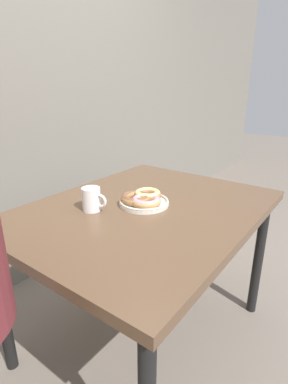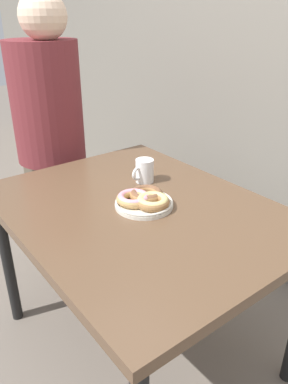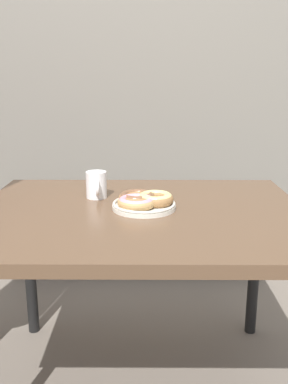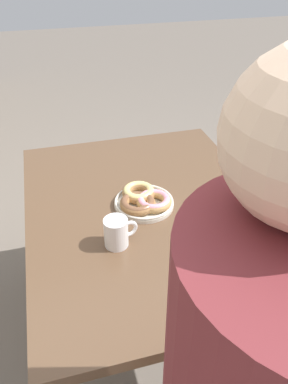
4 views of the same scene
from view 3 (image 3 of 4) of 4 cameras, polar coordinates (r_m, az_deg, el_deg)
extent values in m
cube|color=slate|center=(2.35, -0.17, 18.44)|extent=(8.00, 0.05, 2.60)
cube|color=brown|center=(1.48, -0.47, -3.15)|extent=(1.14, 0.89, 0.04)
cylinder|color=black|center=(2.04, -15.04, -9.28)|extent=(0.05, 0.05, 0.68)
cylinder|color=black|center=(2.03, 14.54, -9.38)|extent=(0.05, 0.05, 0.68)
cylinder|color=silver|center=(1.48, 0.00, -1.98)|extent=(0.22, 0.22, 0.01)
torus|color=silver|center=(1.48, 0.00, -1.53)|extent=(0.22, 0.22, 0.01)
torus|color=#9E7042|center=(1.48, 1.55, -0.93)|extent=(0.17, 0.17, 0.04)
torus|color=#E0D17F|center=(1.48, 1.55, -0.69)|extent=(0.16, 0.16, 0.03)
torus|color=#9E7042|center=(1.50, -0.92, -0.77)|extent=(0.14, 0.14, 0.03)
torus|color=brown|center=(1.50, -0.92, -0.56)|extent=(0.13, 0.13, 0.03)
torus|color=tan|center=(1.45, -1.03, -1.42)|extent=(0.14, 0.14, 0.03)
torus|color=pink|center=(1.44, -1.03, -1.20)|extent=(0.13, 0.13, 0.03)
cylinder|color=white|center=(1.62, -6.37, 0.98)|extent=(0.08, 0.08, 0.10)
cylinder|color=#382114|center=(1.61, -6.41, 2.51)|extent=(0.06, 0.06, 0.00)
torus|color=white|center=(1.57, -6.26, 0.59)|extent=(0.02, 0.06, 0.06)
camera|label=1|loc=(1.21, -56.79, 11.47)|focal=28.00mm
camera|label=2|loc=(1.20, 59.86, 18.70)|focal=35.00mm
camera|label=4|loc=(2.06, -34.52, 23.58)|focal=35.00mm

